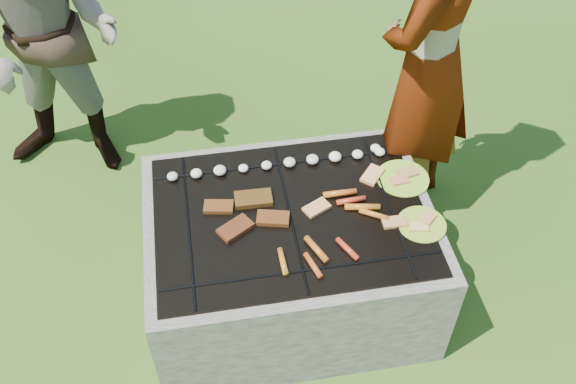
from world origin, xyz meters
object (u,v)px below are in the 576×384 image
object	(u,v)px
fire_pit	(290,259)
plate_near	(422,225)
plate_far	(403,179)
cook	(430,63)
bystander	(44,39)

from	to	relation	value
fire_pit	plate_near	distance (m)	0.67
fire_pit	plate_far	distance (m)	0.66
plate_near	fire_pit	bearing A→B (deg)	164.20
fire_pit	cook	distance (m)	1.15
plate_near	cook	bearing A→B (deg)	73.17
plate_near	bystander	world-z (taller)	bystander
plate_far	plate_near	xyz separation A→B (m)	(-0.00, -0.29, -0.00)
fire_pit	bystander	distance (m)	1.72
fire_pit	cook	size ratio (longest dim) A/B	0.68
fire_pit	bystander	world-z (taller)	bystander
cook	fire_pit	bearing A→B (deg)	-11.43
plate_near	bystander	size ratio (longest dim) A/B	0.15
plate_far	plate_near	bearing A→B (deg)	-90.04
fire_pit	cook	world-z (taller)	cook
plate_far	bystander	world-z (taller)	bystander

